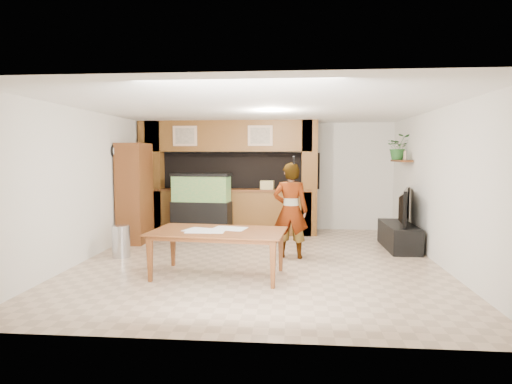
# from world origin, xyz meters

# --- Properties ---
(floor) EXTENTS (6.50, 6.50, 0.00)m
(floor) POSITION_xyz_m (0.00, 0.00, 0.00)
(floor) COLOR tan
(floor) RESTS_ON ground
(ceiling) EXTENTS (6.50, 6.50, 0.00)m
(ceiling) POSITION_xyz_m (0.00, 0.00, 2.60)
(ceiling) COLOR white
(ceiling) RESTS_ON wall_back
(wall_back) EXTENTS (6.00, 0.00, 6.00)m
(wall_back) POSITION_xyz_m (0.00, 3.25, 1.30)
(wall_back) COLOR beige
(wall_back) RESTS_ON floor
(wall_left) EXTENTS (0.00, 6.50, 6.50)m
(wall_left) POSITION_xyz_m (-3.00, 0.00, 1.30)
(wall_left) COLOR beige
(wall_left) RESTS_ON floor
(wall_right) EXTENTS (0.00, 6.50, 6.50)m
(wall_right) POSITION_xyz_m (3.00, 0.00, 1.30)
(wall_right) COLOR beige
(wall_right) RESTS_ON floor
(partition) EXTENTS (4.20, 0.99, 2.60)m
(partition) POSITION_xyz_m (-0.95, 2.64, 1.31)
(partition) COLOR brown
(partition) RESTS_ON floor
(wall_clock) EXTENTS (0.05, 0.25, 0.25)m
(wall_clock) POSITION_xyz_m (-2.97, 1.00, 1.90)
(wall_clock) COLOR black
(wall_clock) RESTS_ON wall_left
(wall_shelf) EXTENTS (0.25, 0.90, 0.04)m
(wall_shelf) POSITION_xyz_m (2.85, 1.95, 1.70)
(wall_shelf) COLOR brown
(wall_shelf) RESTS_ON wall_right
(pantry_cabinet) EXTENTS (0.52, 0.84, 2.06)m
(pantry_cabinet) POSITION_xyz_m (-2.70, 1.34, 1.03)
(pantry_cabinet) COLOR brown
(pantry_cabinet) RESTS_ON floor
(trash_can) EXTENTS (0.31, 0.31, 0.57)m
(trash_can) POSITION_xyz_m (-2.48, 0.03, 0.29)
(trash_can) COLOR #B2B2B7
(trash_can) RESTS_ON floor
(aquarium) EXTENTS (1.28, 0.48, 1.42)m
(aquarium) POSITION_xyz_m (-1.42, 1.95, 0.70)
(aquarium) COLOR black
(aquarium) RESTS_ON floor
(tv_stand) EXTENTS (0.53, 1.46, 0.49)m
(tv_stand) POSITION_xyz_m (2.65, 1.17, 0.24)
(tv_stand) COLOR black
(tv_stand) RESTS_ON floor
(television) EXTENTS (0.50, 1.19, 0.69)m
(television) POSITION_xyz_m (2.65, 1.17, 0.83)
(television) COLOR black
(television) RESTS_ON tv_stand
(photo_frame) EXTENTS (0.04, 0.14, 0.19)m
(photo_frame) POSITION_xyz_m (2.85, 1.69, 1.81)
(photo_frame) COLOR tan
(photo_frame) RESTS_ON wall_shelf
(potted_plant) EXTENTS (0.49, 0.42, 0.54)m
(potted_plant) POSITION_xyz_m (2.82, 2.13, 1.99)
(potted_plant) COLOR #245A24
(potted_plant) RESTS_ON wall_shelf
(person) EXTENTS (0.65, 0.45, 1.69)m
(person) POSITION_xyz_m (0.54, 0.24, 0.85)
(person) COLOR tan
(person) RESTS_ON floor
(microphone) EXTENTS (0.03, 0.09, 0.15)m
(microphone) POSITION_xyz_m (0.59, 0.08, 1.74)
(microphone) COLOR black
(microphone) RESTS_ON person
(dining_table) EXTENTS (2.08, 1.28, 0.70)m
(dining_table) POSITION_xyz_m (-0.54, -1.05, 0.35)
(dining_table) COLOR brown
(dining_table) RESTS_ON floor
(newspaper_a) EXTENTS (0.60, 0.52, 0.01)m
(newspaper_a) POSITION_xyz_m (-0.78, -1.03, 0.70)
(newspaper_a) COLOR silver
(newspaper_a) RESTS_ON dining_table
(newspaper_b) EXTENTS (0.58, 0.43, 0.01)m
(newspaper_b) POSITION_xyz_m (-0.71, -1.07, 0.70)
(newspaper_b) COLOR silver
(newspaper_b) RESTS_ON dining_table
(newspaper_c) EXTENTS (0.56, 0.46, 0.01)m
(newspaper_c) POSITION_xyz_m (-0.39, -0.85, 0.70)
(newspaper_c) COLOR silver
(newspaper_c) RESTS_ON dining_table
(counter_box) EXTENTS (0.32, 0.23, 0.20)m
(counter_box) POSITION_xyz_m (-0.00, 2.45, 1.14)
(counter_box) COLOR tan
(counter_box) RESTS_ON partition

